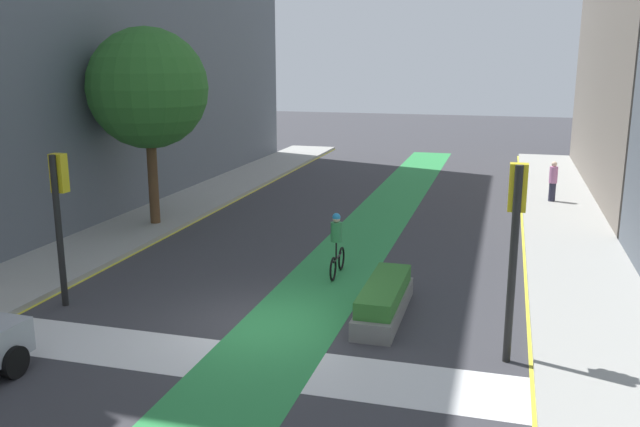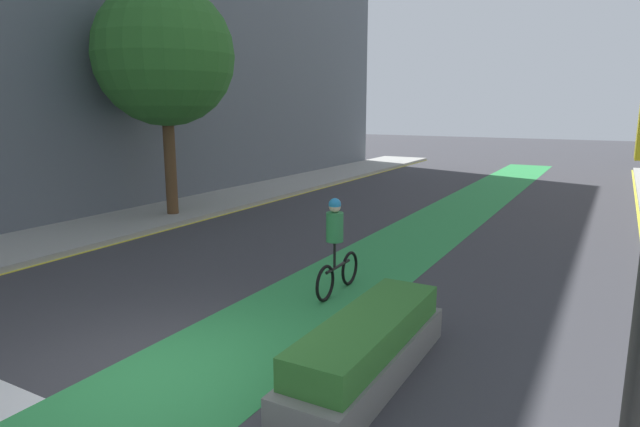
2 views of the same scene
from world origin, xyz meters
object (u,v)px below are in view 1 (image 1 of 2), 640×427
object	(u,v)px
traffic_signal_near_right	(515,225)
cyclist_in_lane	(337,243)
traffic_signal_near_left	(59,200)
median_planter	(384,300)
pedestrian_sidewalk_right_a	(553,181)
street_tree_near	(148,89)

from	to	relation	value
traffic_signal_near_right	cyclist_in_lane	size ratio (longest dim) A/B	2.20
traffic_signal_near_left	cyclist_in_lane	xyz separation A→B (m)	(6.00, 3.96, -1.72)
traffic_signal_near_right	traffic_signal_near_left	bearing A→B (deg)	178.42
cyclist_in_lane	median_planter	xyz separation A→B (m)	(1.84, -2.63, -0.57)
cyclist_in_lane	pedestrian_sidewalk_right_a	distance (m)	13.30
cyclist_in_lane	median_planter	world-z (taller)	cyclist_in_lane
median_planter	street_tree_near	bearing A→B (deg)	146.69
traffic_signal_near_left	street_tree_near	world-z (taller)	street_tree_near
traffic_signal_near_left	median_planter	bearing A→B (deg)	9.69
traffic_signal_near_right	cyclist_in_lane	xyz separation A→B (m)	(-4.71, 4.26, -1.89)
traffic_signal_near_left	cyclist_in_lane	distance (m)	7.40
traffic_signal_near_left	median_planter	size ratio (longest dim) A/B	1.10
traffic_signal_near_left	street_tree_near	xyz separation A→B (m)	(-1.84, 7.70, 2.32)
traffic_signal_near_right	traffic_signal_near_left	xyz separation A→B (m)	(-10.72, 0.30, -0.17)
traffic_signal_near_right	pedestrian_sidewalk_right_a	bearing A→B (deg)	83.83
cyclist_in_lane	median_planter	distance (m)	3.26
traffic_signal_near_right	median_planter	xyz separation A→B (m)	(-2.87, 1.64, -2.46)
traffic_signal_near_right	cyclist_in_lane	bearing A→B (deg)	137.89
traffic_signal_near_right	cyclist_in_lane	world-z (taller)	traffic_signal_near_right
traffic_signal_near_left	traffic_signal_near_right	bearing A→B (deg)	-1.58
traffic_signal_near_left	street_tree_near	bearing A→B (deg)	103.42
pedestrian_sidewalk_right_a	street_tree_near	bearing A→B (deg)	-151.02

